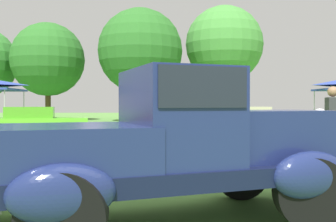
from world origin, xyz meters
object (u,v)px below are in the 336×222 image
object	(u,v)px
feature_pickup_truck	(171,145)
show_car_lime	(34,123)
show_car_cream	(248,121)
canopy_tent_center_field	(165,83)
spectator_between_cars	(333,124)

from	to	relation	value
feature_pickup_truck	show_car_lime	bearing A→B (deg)	113.17
show_car_cream	canopy_tent_center_field	distance (m)	5.43
spectator_between_cars	canopy_tent_center_field	distance (m)	12.89
feature_pickup_truck	canopy_tent_center_field	xyz separation A→B (m)	(0.48, 16.18, 1.56)
show_car_lime	show_car_cream	size ratio (longest dim) A/B	0.97
feature_pickup_truck	spectator_between_cars	distance (m)	5.17
feature_pickup_truck	show_car_cream	xyz separation A→B (m)	(3.83, 12.32, -0.27)
show_car_lime	canopy_tent_center_field	bearing A→B (deg)	44.26
show_car_cream	spectator_between_cars	bearing A→B (deg)	-91.89
feature_pickup_truck	canopy_tent_center_field	size ratio (longest dim) A/B	1.35
show_car_lime	show_car_cream	bearing A→B (deg)	8.15
spectator_between_cars	canopy_tent_center_field	world-z (taller)	canopy_tent_center_field
show_car_lime	spectator_between_cars	distance (m)	11.08
canopy_tent_center_field	feature_pickup_truck	bearing A→B (deg)	-91.69
show_car_lime	show_car_cream	xyz separation A→B (m)	(8.58, 1.23, 0.00)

